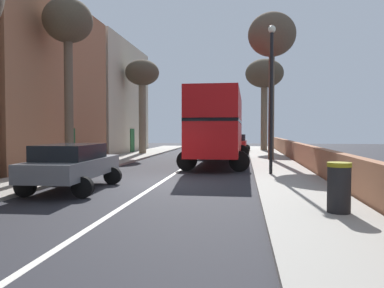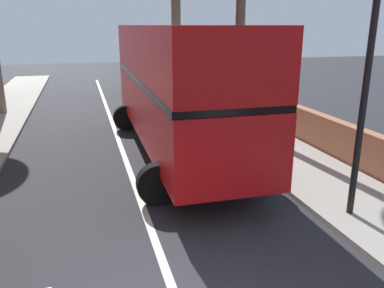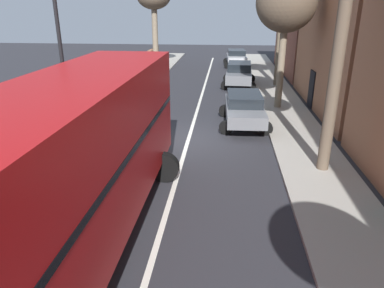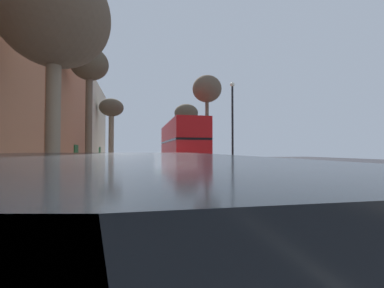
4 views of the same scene
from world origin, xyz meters
TOP-DOWN VIEW (x-y plane):
  - double_decker_bus at (1.70, 7.78)m, footprint 3.63×10.46m
  - parked_car_red_right_1 at (2.50, 19.80)m, footprint 2.54×4.45m
  - lamppost_right at (4.30, 2.40)m, footprint 0.32×0.32m

SIDE VIEW (x-z plane):
  - parked_car_red_right_1 at x=2.50m, z-range 0.12..1.73m
  - double_decker_bus at x=1.70m, z-range 0.32..4.38m
  - lamppost_right at x=4.30m, z-range 0.65..6.96m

